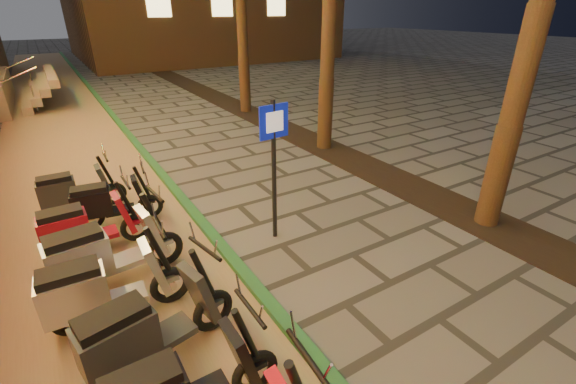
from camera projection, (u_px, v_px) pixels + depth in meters
parking_strip at (71, 156)px, 10.30m from camera, size 3.40×60.00×0.01m
green_curb at (136, 144)px, 11.09m from camera, size 0.18×60.00×0.10m
planting_strip at (373, 170)px, 9.42m from camera, size 1.20×40.00×0.02m
pedestrian_sign at (274, 153)px, 6.03m from camera, size 0.52×0.11×2.37m
scooter_7 at (144, 330)px, 4.02m from camera, size 1.76×0.80×1.24m
scooter_8 at (100, 290)px, 4.62m from camera, size 1.72×0.60×1.21m
scooter_9 at (101, 254)px, 5.24m from camera, size 1.82×0.68×1.28m
scooter_10 at (83, 228)px, 5.99m from camera, size 1.61×0.56×1.13m
scooter_11 at (106, 203)px, 6.83m from camera, size 1.51×0.59×1.06m
scooter_12 at (72, 191)px, 7.26m from camera, size 1.50×0.53×1.06m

